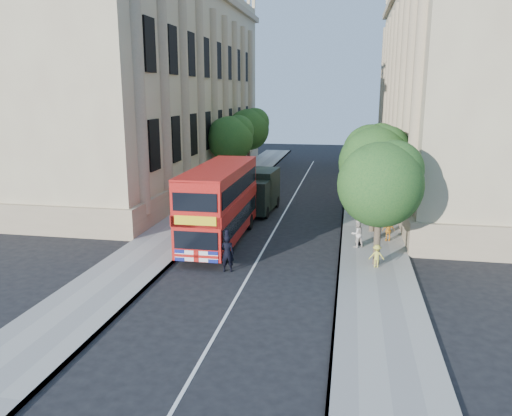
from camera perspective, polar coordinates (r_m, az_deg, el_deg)
The scene contains 17 objects.
ground at distance 22.59m, azimuth -1.16°, elevation -8.30°, with size 120.00×120.00×0.00m, color black.
pavement_right at distance 31.68m, azimuth 12.89°, elevation -2.19°, with size 3.50×80.00×0.12m, color gray.
pavement_left at distance 33.22m, azimuth -7.33°, elevation -1.25°, with size 3.50×80.00×0.12m, color gray.
building_right at distance 45.56m, azimuth 23.33°, elevation 13.05°, with size 12.00×38.00×18.00m, color tan.
building_left at distance 48.13m, azimuth -11.77°, elevation 13.77°, with size 12.00×38.00×18.00m, color tan.
tree_right_near at distance 23.98m, azimuth 14.14°, elevation 3.12°, with size 4.00×4.00×6.08m.
tree_right_mid at distance 29.88m, azimuth 13.55°, elevation 5.45°, with size 4.20×4.20×6.37m.
tree_right_far at distance 35.85m, azimuth 13.13°, elevation 6.49°, with size 4.00×4.00×6.15m.
tree_left_far at distance 44.00m, azimuth -2.89°, elevation 8.16°, with size 4.00×4.00×6.30m.
tree_left_back at distance 51.76m, azimuth -0.79°, elevation 9.22°, with size 4.20×4.20×6.65m.
lamp_post at distance 27.19m, azimuth 11.84°, elevation 0.66°, with size 0.32×0.32×5.16m.
double_decker_bus at distance 27.52m, azimuth -4.17°, elevation 0.69°, with size 2.54×9.19×4.23m.
box_van at distance 34.72m, azimuth 0.30°, elevation 1.79°, with size 2.36×5.18×2.90m.
police_constable at distance 23.44m, azimuth -3.31°, elevation -5.21°, with size 0.65×0.43×1.78m, color black.
woman_pedestrian at distance 27.22m, azimuth 11.48°, elevation -2.90°, with size 0.72×0.56×1.48m, color silver.
child_a at distance 28.78m, azimuth 14.90°, elevation -2.50°, with size 0.70×0.29×1.19m, color gold.
child_b at distance 24.40m, azimuth 13.62°, elevation -5.35°, with size 0.72×0.41×1.11m, color gold.
Camera 1 is at (4.36, -20.57, 8.27)m, focal length 35.00 mm.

